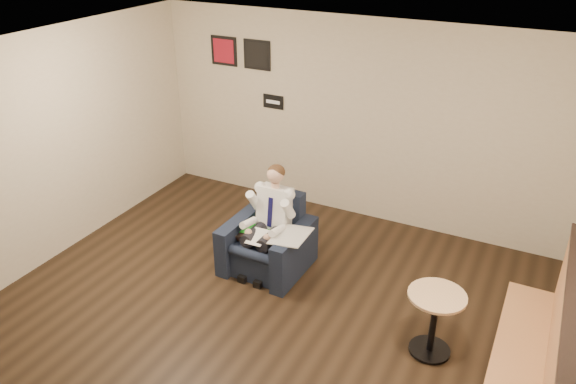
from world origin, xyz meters
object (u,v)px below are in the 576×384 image
at_px(coffee_mug, 278,219).
at_px(banquette, 529,345).
at_px(armchair, 267,236).
at_px(side_table, 260,243).
at_px(cafe_table, 433,323).
at_px(smartphone, 268,219).
at_px(green_folder, 256,226).
at_px(seated_man, 262,228).

relative_size(coffee_mug, banquette, 0.04).
height_order(armchair, side_table, armchair).
bearing_deg(armchair, cafe_table, -13.31).
distance_m(side_table, cafe_table, 2.43).
xyz_separation_m(coffee_mug, banquette, (3.02, -1.08, 0.07)).
height_order(smartphone, banquette, banquette).
xyz_separation_m(green_folder, coffee_mug, (0.20, 0.20, 0.05)).
height_order(green_folder, cafe_table, cafe_table).
bearing_deg(green_folder, side_table, 44.80).
relative_size(seated_man, cafe_table, 1.76).
distance_m(green_folder, smartphone, 0.22).
height_order(armchair, coffee_mug, armchair).
relative_size(green_folder, banquette, 0.21).
bearing_deg(seated_man, side_table, 128.08).
distance_m(green_folder, banquette, 3.34).
relative_size(green_folder, smartphone, 3.21).
xyz_separation_m(side_table, cafe_table, (2.33, -0.66, 0.10)).
relative_size(side_table, smartphone, 3.93).
bearing_deg(cafe_table, side_table, 164.12).
height_order(green_folder, coffee_mug, coffee_mug).
distance_m(green_folder, coffee_mug, 0.28).
distance_m(armchair, smartphone, 0.32).
relative_size(seated_man, banquette, 0.51).
xyz_separation_m(side_table, coffee_mug, (0.17, 0.17, 0.30)).
bearing_deg(side_table, banquette, -15.90).
bearing_deg(armchair, smartphone, 118.25).
bearing_deg(seated_man, green_folder, 136.66).
xyz_separation_m(green_folder, smartphone, (0.05, 0.21, -0.00)).
xyz_separation_m(banquette, cafe_table, (-0.86, 0.25, -0.27)).
height_order(seated_man, coffee_mug, seated_man).
bearing_deg(banquette, armchair, 164.98).
xyz_separation_m(seated_man, coffee_mug, (0.01, 0.38, -0.07)).
bearing_deg(side_table, green_folder, -135.20).
bearing_deg(cafe_table, seated_man, 168.32).
height_order(seated_man, side_table, seated_man).
bearing_deg(banquette, green_folder, 164.70).
height_order(side_table, banquette, banquette).
distance_m(coffee_mug, smartphone, 0.16).
bearing_deg(smartphone, armchair, -64.19).
relative_size(banquette, cafe_table, 3.44).
height_order(seated_man, cafe_table, seated_man).
distance_m(seated_man, cafe_table, 2.24).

